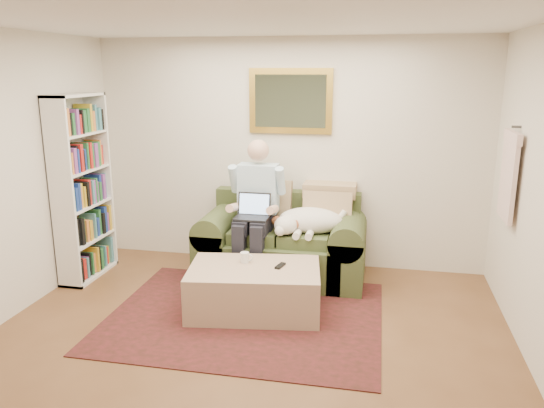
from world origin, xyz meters
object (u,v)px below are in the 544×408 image
(ottoman, at_px, (254,289))
(coffee_mug, at_px, (245,257))
(sleeping_dog, at_px, (311,220))
(seated_man, at_px, (255,213))
(sofa, at_px, (282,249))
(laptop, at_px, (253,211))
(bookshelf, at_px, (82,188))

(ottoman, distance_m, coffee_mug, 0.32)
(ottoman, xyz_separation_m, coffee_mug, (-0.12, 0.12, 0.27))
(coffee_mug, bearing_deg, sleeping_dog, 53.55)
(seated_man, distance_m, coffee_mug, 0.71)
(sofa, xyz_separation_m, seated_man, (-0.27, -0.17, 0.45))
(laptop, xyz_separation_m, coffee_mug, (0.06, -0.58, -0.30))
(sleeping_dog, bearing_deg, seated_man, -172.87)
(seated_man, height_order, sleeping_dog, seated_man)
(sleeping_dog, xyz_separation_m, ottoman, (-0.42, -0.84, -0.47))
(sleeping_dog, bearing_deg, sofa, 164.26)
(sleeping_dog, xyz_separation_m, coffee_mug, (-0.54, -0.73, -0.20))
(seated_man, distance_m, bookshelf, 1.89)
(sofa, xyz_separation_m, bookshelf, (-2.13, -0.41, 0.69))
(ottoman, height_order, bookshelf, bookshelf)
(sleeping_dog, distance_m, ottoman, 1.05)
(ottoman, distance_m, bookshelf, 2.24)
(sofa, distance_m, seated_man, 0.55)
(coffee_mug, bearing_deg, sofa, 75.42)
(sofa, height_order, ottoman, sofa)
(seated_man, bearing_deg, sofa, 31.45)
(laptop, bearing_deg, seated_man, 90.00)
(bookshelf, bearing_deg, coffee_mug, -12.01)
(sofa, height_order, bookshelf, bookshelf)
(laptop, distance_m, ottoman, 0.92)
(seated_man, distance_m, sleeping_dog, 0.60)
(sofa, relative_size, bookshelf, 0.90)
(laptop, relative_size, coffee_mug, 3.50)
(sleeping_dog, distance_m, bookshelf, 2.49)
(sleeping_dog, relative_size, bookshelf, 0.37)
(seated_man, relative_size, ottoman, 1.25)
(ottoman, bearing_deg, bookshelf, 165.60)
(laptop, bearing_deg, sofa, 41.02)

